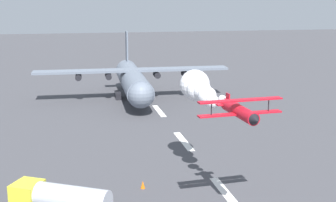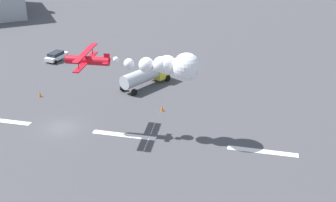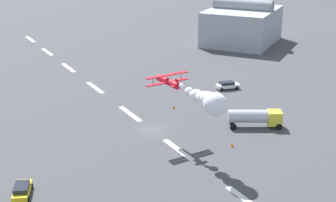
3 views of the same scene
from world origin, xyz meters
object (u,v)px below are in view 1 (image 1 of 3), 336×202
Objects in this scene: traffic_cone_far at (143,185)px; cargo_transport_plane at (133,81)px; fuel_tanker_truck at (59,198)px; stunt_biplane_red at (202,90)px.

cargo_transport_plane is at bearing -6.57° from traffic_cone_far.
traffic_cone_far is (-38.92, 4.48, -3.17)m from cargo_transport_plane.
fuel_tanker_truck is at bearing 164.28° from cargo_transport_plane.
stunt_biplane_red is (-37.26, -1.78, 5.54)m from cargo_transport_plane.
cargo_transport_plane is at bearing -15.72° from fuel_tanker_truck.
stunt_biplane_red reaches higher than traffic_cone_far.
fuel_tanker_truck is (-43.35, 12.20, -1.80)m from cargo_transport_plane.
cargo_transport_plane is 45.08m from fuel_tanker_truck.
fuel_tanker_truck is at bearing 119.88° from traffic_cone_far.
cargo_transport_plane reaches higher than fuel_tanker_truck.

